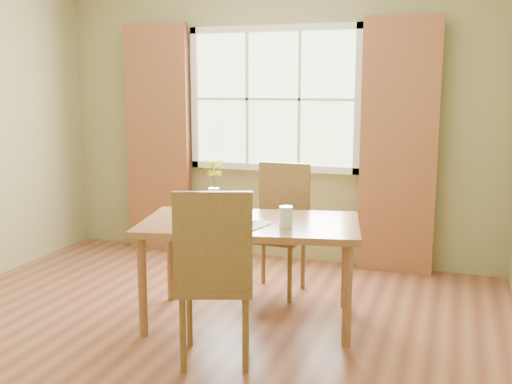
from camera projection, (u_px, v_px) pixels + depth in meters
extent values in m
cube|color=brown|center=(191.00, 333.00, 4.01)|extent=(4.20, 3.80, 0.02)
cube|color=#8E8955|center=(275.00, 115.00, 5.55)|extent=(4.20, 0.02, 2.70)
cube|color=beige|center=(274.00, 99.00, 5.50)|extent=(1.50, 0.02, 1.20)
cube|color=white|center=(273.00, 28.00, 5.36)|extent=(1.62, 0.04, 0.06)
cube|color=white|center=(272.00, 167.00, 5.58)|extent=(1.62, 0.04, 0.06)
cube|color=white|center=(195.00, 99.00, 5.72)|extent=(0.06, 0.04, 1.32)
cube|color=white|center=(358.00, 100.00, 5.22)|extent=(0.06, 0.04, 1.32)
cube|color=white|center=(273.00, 99.00, 5.48)|extent=(1.50, 0.03, 0.02)
cube|color=#5F2616|center=(158.00, 140.00, 5.84)|extent=(0.65, 0.08, 2.20)
cube|color=#5F2616|center=(399.00, 148.00, 5.11)|extent=(0.65, 0.08, 2.20)
cube|color=olive|center=(250.00, 224.00, 4.07)|extent=(1.60, 1.09, 0.05)
cylinder|color=olive|center=(143.00, 287.00, 3.89)|extent=(0.06, 0.06, 0.67)
cylinder|color=olive|center=(347.00, 296.00, 3.72)|extent=(0.06, 0.06, 0.67)
cylinder|color=olive|center=(171.00, 257.00, 4.55)|extent=(0.06, 0.06, 0.67)
cylinder|color=olive|center=(346.00, 264.00, 4.38)|extent=(0.06, 0.06, 0.67)
cube|color=brown|center=(216.00, 283.00, 3.53)|extent=(0.56, 0.56, 0.04)
cube|color=brown|center=(213.00, 242.00, 3.28)|extent=(0.43, 0.18, 0.57)
cylinder|color=brown|center=(183.00, 335.00, 3.40)|extent=(0.04, 0.04, 0.45)
cylinder|color=brown|center=(245.00, 335.00, 3.40)|extent=(0.04, 0.04, 0.45)
cylinder|color=brown|center=(189.00, 312.00, 3.75)|extent=(0.04, 0.04, 0.45)
cylinder|color=brown|center=(246.00, 312.00, 3.75)|extent=(0.04, 0.04, 0.45)
cube|color=brown|center=(276.00, 237.00, 4.69)|extent=(0.44, 0.44, 0.04)
cube|color=brown|center=(284.00, 196.00, 4.82)|extent=(0.42, 0.06, 0.54)
cylinder|color=brown|center=(248.00, 270.00, 4.64)|extent=(0.04, 0.04, 0.43)
cylinder|color=brown|center=(290.00, 275.00, 4.52)|extent=(0.04, 0.04, 0.43)
cylinder|color=brown|center=(263.00, 258.00, 4.95)|extent=(0.04, 0.04, 0.43)
cylinder|color=brown|center=(303.00, 262.00, 4.83)|extent=(0.04, 0.04, 0.43)
cube|color=beige|center=(232.00, 223.00, 3.99)|extent=(0.51, 0.41, 0.01)
cube|color=#70E238|center=(233.00, 223.00, 3.96)|extent=(0.26, 0.26, 0.01)
ellipsoid|color=#F5A453|center=(238.00, 220.00, 3.92)|extent=(0.21, 0.20, 0.05)
ellipsoid|color=#4C8C2D|center=(244.00, 219.00, 3.89)|extent=(0.10, 0.07, 0.01)
cylinder|color=red|center=(237.00, 214.00, 3.92)|extent=(0.09, 0.09, 0.01)
cylinder|color=red|center=(242.00, 213.00, 3.92)|extent=(0.09, 0.09, 0.01)
ellipsoid|color=#F5A453|center=(238.00, 208.00, 3.91)|extent=(0.21, 0.20, 0.06)
cylinder|color=silver|center=(286.00, 217.00, 3.90)|extent=(0.09, 0.09, 0.13)
cylinder|color=silver|center=(286.00, 218.00, 3.90)|extent=(0.08, 0.08, 0.11)
cylinder|color=silver|center=(214.00, 201.00, 4.25)|extent=(0.08, 0.08, 0.19)
cylinder|color=silver|center=(214.00, 208.00, 4.26)|extent=(0.07, 0.07, 0.10)
cylinder|color=#3D7028|center=(214.00, 190.00, 4.24)|extent=(0.01, 0.01, 0.37)
cylinder|color=#3D7028|center=(215.00, 194.00, 4.23)|extent=(0.01, 0.01, 0.30)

